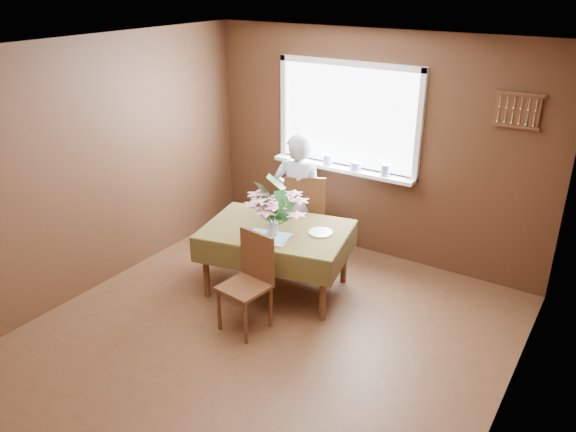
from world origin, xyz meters
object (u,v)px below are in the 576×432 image
Objects in this scene: dining_table at (276,236)px; chair_near at (250,277)px; flower_bouquet at (272,206)px; chair_far at (305,215)px; seated_woman at (298,200)px.

chair_near reaches higher than dining_table.
dining_table is at bearing 110.54° from flower_bouquet.
flower_bouquet is (-0.10, 0.51, 0.50)m from chair_near.
chair_far is at bearing 85.18° from dining_table.
flower_bouquet is at bearing -82.05° from dining_table.
chair_near is at bearing 71.48° from chair_far.
seated_woman is 0.85m from flower_bouquet.
seated_woman reaches higher than dining_table.
dining_table is at bearing 68.80° from chair_far.
dining_table is 0.71m from chair_far.
chair_far reaches higher than chair_near.
chair_far is at bearing -146.80° from seated_woman.
flower_bouquet is at bearing 71.08° from chair_far.
seated_woman is 2.72× the size of flower_bouquet.
chair_far is 1.39m from chair_near.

